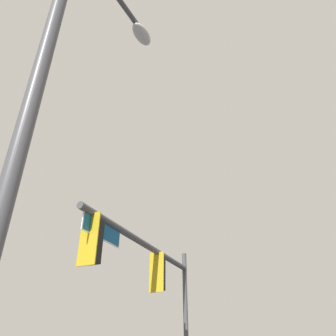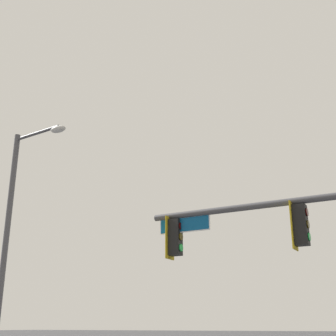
# 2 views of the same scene
# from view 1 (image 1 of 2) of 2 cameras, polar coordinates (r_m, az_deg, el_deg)

# --- Properties ---
(signal_pole_near) EXTENTS (6.99, 0.64, 5.63)m
(signal_pole_near) POSITION_cam_1_polar(r_m,az_deg,el_deg) (10.88, -3.36, -17.47)
(signal_pole_near) COLOR #47474C
(signal_pole_near) RESTS_ON ground_plane
(street_lamp) EXTENTS (2.28, 0.34, 7.76)m
(street_lamp) POSITION_cam_1_polar(r_m,az_deg,el_deg) (4.13, -19.18, 11.57)
(street_lamp) COLOR #4C4C51
(street_lamp) RESTS_ON ground_plane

